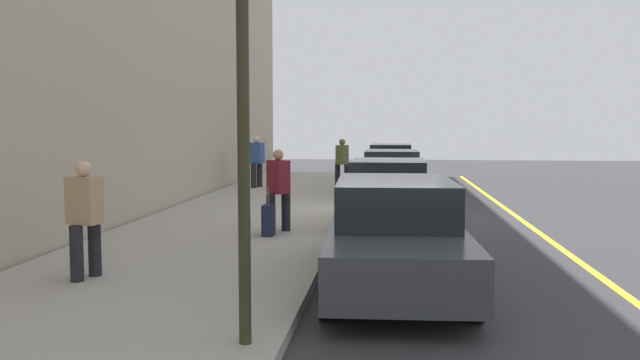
{
  "coord_description": "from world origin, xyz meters",
  "views": [
    {
      "loc": [
        15.79,
        0.03,
        2.28
      ],
      "look_at": [
        0.68,
        -1.57,
        1.01
      ],
      "focal_mm": 36.97,
      "sensor_mm": 36.0,
      "label": 1
    }
  ],
  "objects_px": {
    "parked_car_white": "(388,194)",
    "parked_car_charcoal": "(395,234)",
    "pedestrian_olive_coat": "(342,161)",
    "pedestrian_burgundy_coat": "(278,188)",
    "rolling_suitcase": "(268,220)",
    "parked_car_green": "(391,163)",
    "parked_car_silver": "(391,175)",
    "pedestrian_blue_coat": "(257,160)",
    "traffic_light_pole": "(242,52)",
    "pedestrian_tan_coat": "(85,216)"
  },
  "relations": [
    {
      "from": "parked_car_charcoal",
      "to": "parked_car_white",
      "type": "bearing_deg",
      "value": -178.86
    },
    {
      "from": "pedestrian_blue_coat",
      "to": "parked_car_white",
      "type": "bearing_deg",
      "value": 30.48
    },
    {
      "from": "parked_car_silver",
      "to": "parked_car_white",
      "type": "distance_m",
      "value": 5.61
    },
    {
      "from": "parked_car_green",
      "to": "pedestrian_tan_coat",
      "type": "relative_size",
      "value": 2.8
    },
    {
      "from": "parked_car_white",
      "to": "parked_car_charcoal",
      "type": "distance_m",
      "value": 5.34
    },
    {
      "from": "pedestrian_blue_coat",
      "to": "rolling_suitcase",
      "type": "distance_m",
      "value": 10.04
    },
    {
      "from": "pedestrian_tan_coat",
      "to": "rolling_suitcase",
      "type": "xyz_separation_m",
      "value": [
        -3.77,
        1.87,
        -0.57
      ]
    },
    {
      "from": "pedestrian_burgundy_coat",
      "to": "pedestrian_tan_coat",
      "type": "height_order",
      "value": "pedestrian_burgundy_coat"
    },
    {
      "from": "parked_car_green",
      "to": "parked_car_charcoal",
      "type": "bearing_deg",
      "value": 0.09
    },
    {
      "from": "pedestrian_burgundy_coat",
      "to": "parked_car_green",
      "type": "bearing_deg",
      "value": 170.63
    },
    {
      "from": "pedestrian_burgundy_coat",
      "to": "pedestrian_blue_coat",
      "type": "xyz_separation_m",
      "value": [
        -9.26,
        -2.33,
        0.06
      ]
    },
    {
      "from": "parked_car_silver",
      "to": "pedestrian_blue_coat",
      "type": "relative_size",
      "value": 2.5
    },
    {
      "from": "parked_car_white",
      "to": "rolling_suitcase",
      "type": "distance_m",
      "value": 3.12
    },
    {
      "from": "pedestrian_blue_coat",
      "to": "traffic_light_pole",
      "type": "xyz_separation_m",
      "value": [
        15.99,
        3.15,
        1.87
      ]
    },
    {
      "from": "parked_car_green",
      "to": "parked_car_charcoal",
      "type": "distance_m",
      "value": 17.43
    },
    {
      "from": "parked_car_charcoal",
      "to": "pedestrian_burgundy_coat",
      "type": "xyz_separation_m",
      "value": [
        -3.74,
        -2.29,
        0.27
      ]
    },
    {
      "from": "parked_car_charcoal",
      "to": "pedestrian_blue_coat",
      "type": "relative_size",
      "value": 2.73
    },
    {
      "from": "parked_car_charcoal",
      "to": "pedestrian_burgundy_coat",
      "type": "bearing_deg",
      "value": -148.59
    },
    {
      "from": "pedestrian_tan_coat",
      "to": "parked_car_white",
      "type": "bearing_deg",
      "value": 144.68
    },
    {
      "from": "pedestrian_blue_coat",
      "to": "traffic_light_pole",
      "type": "relative_size",
      "value": 0.43
    },
    {
      "from": "pedestrian_tan_coat",
      "to": "traffic_light_pole",
      "type": "height_order",
      "value": "traffic_light_pole"
    },
    {
      "from": "parked_car_charcoal",
      "to": "pedestrian_blue_coat",
      "type": "bearing_deg",
      "value": -160.45
    },
    {
      "from": "parked_car_charcoal",
      "to": "pedestrian_blue_coat",
      "type": "distance_m",
      "value": 13.81
    },
    {
      "from": "pedestrian_burgundy_coat",
      "to": "pedestrian_blue_coat",
      "type": "height_order",
      "value": "pedestrian_blue_coat"
    },
    {
      "from": "parked_car_charcoal",
      "to": "traffic_light_pole",
      "type": "height_order",
      "value": "traffic_light_pole"
    },
    {
      "from": "parked_car_white",
      "to": "pedestrian_burgundy_coat",
      "type": "xyz_separation_m",
      "value": [
        1.6,
        -2.18,
        0.27
      ]
    },
    {
      "from": "pedestrian_olive_coat",
      "to": "rolling_suitcase",
      "type": "bearing_deg",
      "value": -3.73
    },
    {
      "from": "pedestrian_olive_coat",
      "to": "pedestrian_burgundy_coat",
      "type": "bearing_deg",
      "value": -3.28
    },
    {
      "from": "parked_car_green",
      "to": "pedestrian_blue_coat",
      "type": "bearing_deg",
      "value": -46.08
    },
    {
      "from": "traffic_light_pole",
      "to": "pedestrian_burgundy_coat",
      "type": "bearing_deg",
      "value": -173.11
    },
    {
      "from": "parked_car_green",
      "to": "pedestrian_olive_coat",
      "type": "bearing_deg",
      "value": -23.69
    },
    {
      "from": "parked_car_green",
      "to": "pedestrian_tan_coat",
      "type": "height_order",
      "value": "pedestrian_tan_coat"
    },
    {
      "from": "parked_car_silver",
      "to": "parked_car_white",
      "type": "height_order",
      "value": "same"
    },
    {
      "from": "parked_car_charcoal",
      "to": "pedestrian_tan_coat",
      "type": "relative_size",
      "value": 2.94
    },
    {
      "from": "pedestrian_tan_coat",
      "to": "pedestrian_olive_coat",
      "type": "bearing_deg",
      "value": 169.78
    },
    {
      "from": "pedestrian_burgundy_coat",
      "to": "pedestrian_olive_coat",
      "type": "height_order",
      "value": "pedestrian_olive_coat"
    },
    {
      "from": "parked_car_green",
      "to": "parked_car_silver",
      "type": "height_order",
      "value": "same"
    },
    {
      "from": "parked_car_charcoal",
      "to": "traffic_light_pole",
      "type": "bearing_deg",
      "value": -26.25
    },
    {
      "from": "parked_car_silver",
      "to": "traffic_light_pole",
      "type": "height_order",
      "value": "traffic_light_pole"
    },
    {
      "from": "parked_car_silver",
      "to": "pedestrian_tan_coat",
      "type": "height_order",
      "value": "pedestrian_tan_coat"
    },
    {
      "from": "parked_car_green",
      "to": "parked_car_white",
      "type": "bearing_deg",
      "value": -0.37
    },
    {
      "from": "parked_car_green",
      "to": "traffic_light_pole",
      "type": "xyz_separation_m",
      "value": [
        20.41,
        -1.44,
        2.2
      ]
    },
    {
      "from": "parked_car_white",
      "to": "pedestrian_blue_coat",
      "type": "bearing_deg",
      "value": -149.52
    },
    {
      "from": "pedestrian_burgundy_coat",
      "to": "pedestrian_blue_coat",
      "type": "distance_m",
      "value": 9.55
    },
    {
      "from": "parked_car_green",
      "to": "pedestrian_blue_coat",
      "type": "relative_size",
      "value": 2.61
    },
    {
      "from": "pedestrian_blue_coat",
      "to": "rolling_suitcase",
      "type": "bearing_deg",
      "value": 12.83
    },
    {
      "from": "pedestrian_burgundy_coat",
      "to": "rolling_suitcase",
      "type": "bearing_deg",
      "value": -12.28
    },
    {
      "from": "pedestrian_blue_coat",
      "to": "traffic_light_pole",
      "type": "bearing_deg",
      "value": 11.14
    },
    {
      "from": "parked_car_charcoal",
      "to": "pedestrian_tan_coat",
      "type": "bearing_deg",
      "value": -82.93
    },
    {
      "from": "pedestrian_burgundy_coat",
      "to": "pedestrian_tan_coat",
      "type": "bearing_deg",
      "value": -24.85
    }
  ]
}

